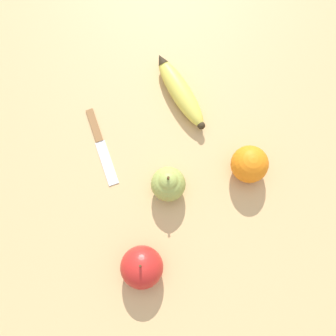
% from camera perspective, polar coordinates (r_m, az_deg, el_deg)
% --- Properties ---
extents(ground_plane, '(3.00, 3.00, 0.00)m').
position_cam_1_polar(ground_plane, '(0.84, 0.12, -0.81)').
color(ground_plane, tan).
extents(banana, '(0.09, 0.20, 0.04)m').
position_cam_1_polar(banana, '(0.89, 1.78, 11.04)').
color(banana, '#DBCC4C').
rests_on(banana, ground_plane).
extents(orange, '(0.08, 0.08, 0.08)m').
position_cam_1_polar(orange, '(0.83, 11.75, 0.55)').
color(orange, orange).
rests_on(orange, ground_plane).
extents(pear, '(0.07, 0.07, 0.09)m').
position_cam_1_polar(pear, '(0.80, 0.03, -2.29)').
color(pear, '#99A84C').
rests_on(pear, ground_plane).
extents(apple, '(0.08, 0.08, 0.09)m').
position_cam_1_polar(apple, '(0.77, -3.83, -14.17)').
color(apple, red).
rests_on(apple, ground_plane).
extents(paring_knife, '(0.04, 0.19, 0.01)m').
position_cam_1_polar(paring_knife, '(0.87, -9.81, 3.60)').
color(paring_knife, silver).
rests_on(paring_knife, ground_plane).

